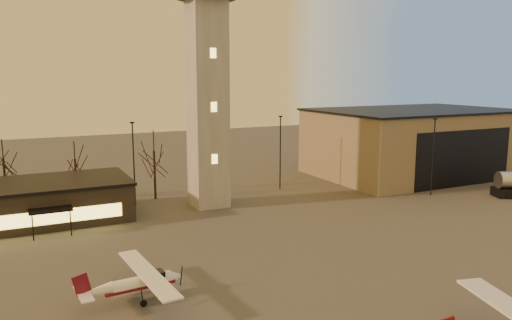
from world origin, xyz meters
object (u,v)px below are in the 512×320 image
Objects in this scene: hangar at (413,142)px; terminal at (5,205)px; cessna_rear at (143,286)px; control_tower at (207,68)px.

terminal is at bearing -178.03° from hangar.
cessna_rear is at bearing -70.11° from terminal.
cessna_rear is (-49.32, -25.96, -4.20)m from hangar.
hangar is at bearing 1.97° from terminal.
control_tower is 26.24m from terminal.
terminal is 2.51× the size of cessna_rear.
hangar is 1.20× the size of terminal.
hangar reaches higher than cessna_rear.
cessna_rear is (-13.32, -21.98, -15.37)m from control_tower.
control_tower is at bearing -173.69° from hangar.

